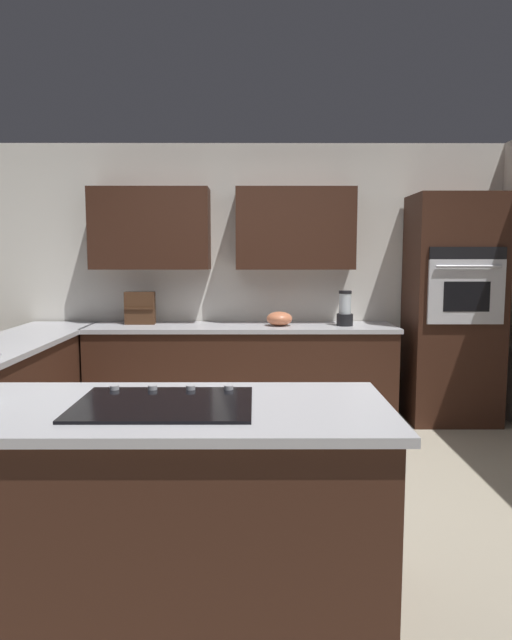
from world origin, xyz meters
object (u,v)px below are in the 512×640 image
object	(u,v)px
blender	(345,311)
mixing_bowl	(279,319)
wall_oven	(453,309)
spice_rack	(140,308)
cooktop	(164,403)

from	to	relation	value
blender	mixing_bowl	distance (m)	0.60
wall_oven	blender	xyz separation A→B (m)	(1.00, 0.03, -0.01)
wall_oven	spice_rack	size ratio (longest dim) A/B	6.87
mixing_bowl	spice_rack	world-z (taller)	spice_rack
wall_oven	spice_rack	world-z (taller)	wall_oven
cooktop	spice_rack	world-z (taller)	spice_rack
wall_oven	cooktop	size ratio (longest dim) A/B	2.75
mixing_bowl	spice_rack	bearing A→B (deg)	-4.98
wall_oven	blender	size ratio (longest dim) A/B	6.50
blender	mixing_bowl	world-z (taller)	blender
wall_oven	cooktop	bearing A→B (deg)	51.31
mixing_bowl	spice_rack	xyz separation A→B (m)	(1.30, -0.11, 0.09)
blender	spice_rack	distance (m)	1.90
wall_oven	blender	bearing A→B (deg)	1.68
mixing_bowl	spice_rack	size ratio (longest dim) A/B	0.78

